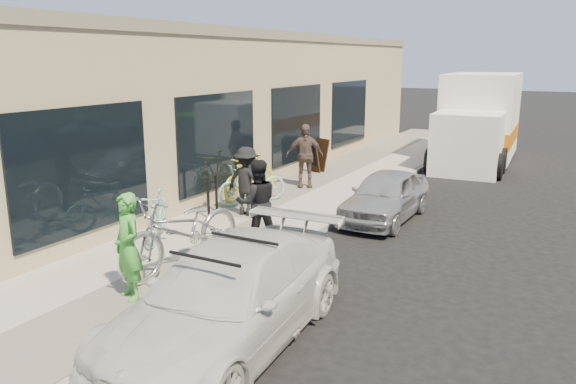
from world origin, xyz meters
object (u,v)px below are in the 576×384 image
at_px(bike_rack, 212,191).
at_px(sedan_white, 229,297).
at_px(moving_truck, 478,123).
at_px(cruiser_bike_c, 250,177).
at_px(tandem_bike, 183,231).
at_px(woman_rider, 128,247).
at_px(cruiser_bike_b, 252,184).
at_px(sandwich_board, 315,155).
at_px(bystander_b, 305,156).
at_px(sedan_silver, 385,196).
at_px(bystander_a, 247,181).
at_px(man_standing, 257,203).
at_px(cruiser_bike_a, 158,216).

height_order(bike_rack, sedan_white, sedan_white).
relative_size(moving_truck, cruiser_bike_c, 3.42).
height_order(tandem_bike, cruiser_bike_c, tandem_bike).
relative_size(woman_rider, cruiser_bike_b, 0.88).
distance_m(sandwich_board, bystander_b, 2.17).
xyz_separation_m(sandwich_board, cruiser_bike_b, (0.37, -4.15, -0.03)).
relative_size(bike_rack, cruiser_bike_b, 0.51).
xyz_separation_m(sedan_white, sedan_silver, (-0.13, 6.26, -0.08)).
xyz_separation_m(sandwich_board, bystander_a, (0.79, -5.05, 0.25)).
distance_m(cruiser_bike_b, bystander_b, 2.17).
distance_m(sandwich_board, cruiser_bike_c, 3.87).
height_order(woman_rider, cruiser_bike_b, woman_rider).
distance_m(man_standing, cruiser_bike_c, 3.43).
bearing_deg(sandwich_board, moving_truck, 75.88).
xyz_separation_m(sandwich_board, tandem_bike, (1.66, -8.29, 0.15)).
xyz_separation_m(tandem_bike, man_standing, (0.40, 1.61, 0.15)).
bearing_deg(woman_rider, sedan_white, 15.60).
height_order(tandem_bike, cruiser_bike_a, tandem_bike).
height_order(moving_truck, cruiser_bike_a, moving_truck).
distance_m(sedan_white, moving_truck, 14.70).
relative_size(man_standing, cruiser_bike_b, 0.91).
bearing_deg(cruiser_bike_c, bike_rack, -80.05).
distance_m(cruiser_bike_a, bystander_b, 5.33).
relative_size(bike_rack, moving_truck, 0.14).
relative_size(woman_rider, cruiser_bike_c, 0.85).
relative_size(tandem_bike, bystander_a, 1.65).
bearing_deg(cruiser_bike_a, cruiser_bike_c, 62.70).
distance_m(sedan_silver, bystander_b, 3.13).
bearing_deg(tandem_bike, sedan_silver, 78.90).
bearing_deg(bystander_b, tandem_bike, -110.78).
bearing_deg(cruiser_bike_a, cruiser_bike_b, 58.45).
bearing_deg(bystander_b, sedan_silver, -57.77).
distance_m(sedan_silver, cruiser_bike_a, 4.96).
bearing_deg(tandem_bike, cruiser_bike_b, 116.19).
bearing_deg(cruiser_bike_a, bystander_b, 55.90).
bearing_deg(bystander_b, bike_rack, -128.81).
distance_m(cruiser_bike_a, cruiser_bike_b, 3.18).
bearing_deg(man_standing, cruiser_bike_c, -98.52).
relative_size(sedan_white, sedan_silver, 1.37).
height_order(sandwich_board, cruiser_bike_c, cruiser_bike_c).
relative_size(woman_rider, bystander_b, 0.92).
height_order(sedan_silver, woman_rider, woman_rider).
bearing_deg(sedan_silver, tandem_bike, -109.53).
xyz_separation_m(sandwich_board, moving_truck, (3.79, 4.94, 0.67)).
distance_m(sedan_white, cruiser_bike_a, 4.06).
bearing_deg(sedan_silver, sedan_white, -88.32).
relative_size(sedan_white, bystander_a, 2.94).
xyz_separation_m(bike_rack, sandwich_board, (-0.13, 5.41, -0.04)).
xyz_separation_m(sandwich_board, cruiser_bike_c, (0.12, -3.87, 0.05)).
xyz_separation_m(bike_rack, moving_truck, (3.66, 10.35, 0.63)).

